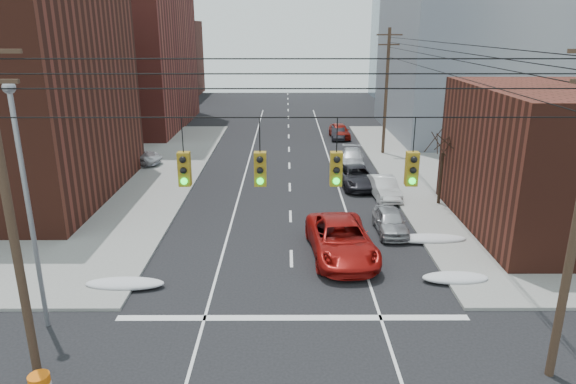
{
  "coord_description": "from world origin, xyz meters",
  "views": [
    {
      "loc": [
        -0.24,
        -11.36,
        11.02
      ],
      "look_at": [
        -0.16,
        13.54,
        3.0
      ],
      "focal_mm": 32.0,
      "sensor_mm": 36.0,
      "label": 1
    }
  ],
  "objects_px": {
    "parked_car_d": "(352,158)",
    "lot_car_b": "(131,156)",
    "parked_car_f": "(338,133)",
    "lot_car_c": "(26,186)",
    "parked_car_b": "(384,188)",
    "lot_car_d": "(79,161)",
    "parked_car_a": "(390,221)",
    "red_pickup": "(341,240)",
    "parked_car_e": "(340,131)",
    "lot_car_a": "(79,184)",
    "parked_car_c": "(356,177)"
  },
  "relations": [
    {
      "from": "lot_car_a",
      "to": "lot_car_c",
      "type": "bearing_deg",
      "value": 79.18
    },
    {
      "from": "parked_car_f",
      "to": "lot_car_b",
      "type": "bearing_deg",
      "value": -145.22
    },
    {
      "from": "parked_car_d",
      "to": "lot_car_d",
      "type": "distance_m",
      "value": 21.88
    },
    {
      "from": "lot_car_b",
      "to": "parked_car_a",
      "type": "bearing_deg",
      "value": -119.8
    },
    {
      "from": "parked_car_a",
      "to": "lot_car_a",
      "type": "relative_size",
      "value": 0.97
    },
    {
      "from": "parked_car_e",
      "to": "lot_car_b",
      "type": "height_order",
      "value": "lot_car_b"
    },
    {
      "from": "parked_car_d",
      "to": "parked_car_b",
      "type": "bearing_deg",
      "value": -75.77
    },
    {
      "from": "lot_car_d",
      "to": "parked_car_d",
      "type": "bearing_deg",
      "value": -99.73
    },
    {
      "from": "parked_car_b",
      "to": "parked_car_f",
      "type": "distance_m",
      "value": 19.24
    },
    {
      "from": "parked_car_d",
      "to": "lot_car_c",
      "type": "bearing_deg",
      "value": -154.56
    },
    {
      "from": "parked_car_e",
      "to": "lot_car_a",
      "type": "xyz_separation_m",
      "value": [
        -19.63,
        -19.16,
        0.07
      ]
    },
    {
      "from": "red_pickup",
      "to": "lot_car_b",
      "type": "relative_size",
      "value": 1.29
    },
    {
      "from": "parked_car_a",
      "to": "lot_car_d",
      "type": "relative_size",
      "value": 0.89
    },
    {
      "from": "red_pickup",
      "to": "lot_car_d",
      "type": "distance_m",
      "value": 24.71
    },
    {
      "from": "parked_car_e",
      "to": "lot_car_d",
      "type": "bearing_deg",
      "value": -153.76
    },
    {
      "from": "parked_car_a",
      "to": "lot_car_a",
      "type": "bearing_deg",
      "value": 161.06
    },
    {
      "from": "parked_car_c",
      "to": "lot_car_a",
      "type": "xyz_separation_m",
      "value": [
        -19.16,
        -2.2,
        0.1
      ]
    },
    {
      "from": "parked_car_c",
      "to": "lot_car_d",
      "type": "bearing_deg",
      "value": 163.12
    },
    {
      "from": "parked_car_f",
      "to": "lot_car_c",
      "type": "relative_size",
      "value": 0.88
    },
    {
      "from": "parked_car_a",
      "to": "parked_car_e",
      "type": "distance_m",
      "value": 25.76
    },
    {
      "from": "red_pickup",
      "to": "lot_car_c",
      "type": "xyz_separation_m",
      "value": [
        -20.37,
        9.52,
        -0.12
      ]
    },
    {
      "from": "parked_car_f",
      "to": "parked_car_a",
      "type": "bearing_deg",
      "value": -85.08
    },
    {
      "from": "parked_car_a",
      "to": "parked_car_e",
      "type": "relative_size",
      "value": 0.9
    },
    {
      "from": "lot_car_c",
      "to": "lot_car_b",
      "type": "bearing_deg",
      "value": -53.12
    },
    {
      "from": "parked_car_d",
      "to": "lot_car_c",
      "type": "xyz_separation_m",
      "value": [
        -23.06,
        -8.04,
        0.08
      ]
    },
    {
      "from": "red_pickup",
      "to": "parked_car_b",
      "type": "bearing_deg",
      "value": 62.89
    },
    {
      "from": "lot_car_a",
      "to": "parked_car_d",
      "type": "bearing_deg",
      "value": -82.35
    },
    {
      "from": "parked_car_a",
      "to": "lot_car_d",
      "type": "bearing_deg",
      "value": 149.89
    },
    {
      "from": "parked_car_f",
      "to": "lot_car_b",
      "type": "height_order",
      "value": "lot_car_b"
    },
    {
      "from": "parked_car_a",
      "to": "lot_car_a",
      "type": "distance_m",
      "value": 20.99
    },
    {
      "from": "parked_car_b",
      "to": "lot_car_d",
      "type": "distance_m",
      "value": 23.82
    },
    {
      "from": "lot_car_d",
      "to": "parked_car_a",
      "type": "bearing_deg",
      "value": -134.16
    },
    {
      "from": "red_pickup",
      "to": "lot_car_d",
      "type": "height_order",
      "value": "red_pickup"
    },
    {
      "from": "parked_car_c",
      "to": "parked_car_d",
      "type": "xyz_separation_m",
      "value": [
        0.38,
        5.62,
        -0.03
      ]
    },
    {
      "from": "parked_car_d",
      "to": "lot_car_b",
      "type": "xyz_separation_m",
      "value": [
        -18.25,
        0.06,
        0.15
      ]
    },
    {
      "from": "parked_car_b",
      "to": "parked_car_c",
      "type": "height_order",
      "value": "parked_car_c"
    },
    {
      "from": "lot_car_b",
      "to": "lot_car_d",
      "type": "bearing_deg",
      "value": 126.78
    },
    {
      "from": "red_pickup",
      "to": "parked_car_b",
      "type": "height_order",
      "value": "red_pickup"
    },
    {
      "from": "parked_car_d",
      "to": "lot_car_b",
      "type": "distance_m",
      "value": 18.25
    },
    {
      "from": "parked_car_e",
      "to": "lot_car_d",
      "type": "xyz_separation_m",
      "value": [
        -21.89,
        -13.22,
        0.16
      ]
    },
    {
      "from": "lot_car_a",
      "to": "parked_car_e",
      "type": "bearing_deg",
      "value": -59.88
    },
    {
      "from": "parked_car_b",
      "to": "parked_car_f",
      "type": "height_order",
      "value": "parked_car_b"
    },
    {
      "from": "lot_car_b",
      "to": "lot_car_c",
      "type": "bearing_deg",
      "value": 157.35
    },
    {
      "from": "parked_car_e",
      "to": "parked_car_f",
      "type": "relative_size",
      "value": 1.16
    },
    {
      "from": "lot_car_b",
      "to": "lot_car_d",
      "type": "distance_m",
      "value": 4.04
    },
    {
      "from": "parked_car_d",
      "to": "lot_car_a",
      "type": "xyz_separation_m",
      "value": [
        -19.54,
        -7.83,
        0.13
      ]
    },
    {
      "from": "parked_car_f",
      "to": "lot_car_a",
      "type": "height_order",
      "value": "lot_car_a"
    },
    {
      "from": "red_pickup",
      "to": "parked_car_e",
      "type": "distance_m",
      "value": 29.02
    },
    {
      "from": "parked_car_a",
      "to": "parked_car_c",
      "type": "height_order",
      "value": "parked_car_c"
    },
    {
      "from": "parked_car_d",
      "to": "lot_car_d",
      "type": "xyz_separation_m",
      "value": [
        -21.8,
        -1.88,
        0.22
      ]
    }
  ]
}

